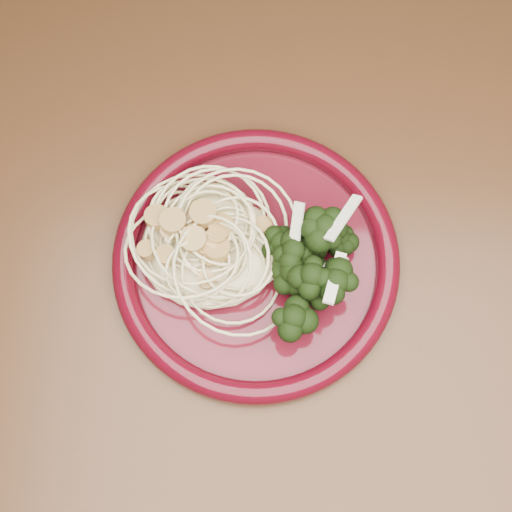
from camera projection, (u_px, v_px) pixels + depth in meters
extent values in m
plane|color=brown|center=(291.00, 393.00, 1.34)|extent=(3.50, 3.50, 0.00)
cube|color=#472814|center=(329.00, 291.00, 0.65)|extent=(1.20, 0.80, 0.04)
cylinder|color=#4A0C16|center=(256.00, 262.00, 0.63)|extent=(0.29, 0.29, 0.01)
torus|color=#4A0611|center=(256.00, 259.00, 0.62)|extent=(0.30, 0.30, 0.02)
ellipsoid|color=beige|center=(209.00, 247.00, 0.62)|extent=(0.14, 0.13, 0.03)
ellipsoid|color=black|center=(314.00, 265.00, 0.60)|extent=(0.10, 0.14, 0.04)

